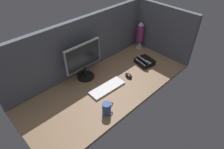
# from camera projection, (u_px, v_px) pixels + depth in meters

# --- Properties ---
(ground_plane) EXTENTS (1.80, 0.80, 0.03)m
(ground_plane) POSITION_uv_depth(u_px,v_px,m) (108.00, 85.00, 1.99)
(ground_plane) COLOR #8C6B4C
(cubicle_wall_back) EXTENTS (1.80, 0.05, 0.59)m
(cubicle_wall_back) POSITION_uv_depth(u_px,v_px,m) (83.00, 45.00, 2.00)
(cubicle_wall_back) COLOR #565B66
(cubicle_wall_back) RESTS_ON ground_plane
(cubicle_wall_side) EXTENTS (0.05, 0.80, 0.59)m
(cubicle_wall_side) POSITION_uv_depth(u_px,v_px,m) (162.00, 30.00, 2.27)
(cubicle_wall_side) COLOR #565B66
(cubicle_wall_side) RESTS_ON ground_plane
(monitor) EXTENTS (0.41, 0.18, 0.39)m
(monitor) POSITION_uv_depth(u_px,v_px,m) (84.00, 60.00, 1.93)
(monitor) COLOR black
(monitor) RESTS_ON ground_plane
(keyboard) EXTENTS (0.38, 0.15, 0.02)m
(keyboard) POSITION_uv_depth(u_px,v_px,m) (107.00, 88.00, 1.91)
(keyboard) COLOR silver
(keyboard) RESTS_ON ground_plane
(mouse) EXTENTS (0.07, 0.11, 0.03)m
(mouse) POSITION_uv_depth(u_px,v_px,m) (129.00, 76.00, 2.05)
(mouse) COLOR black
(mouse) RESTS_ON ground_plane
(mug_ceramic_blue) EXTENTS (0.11, 0.08, 0.11)m
(mug_ceramic_blue) POSITION_uv_depth(u_px,v_px,m) (107.00, 108.00, 1.64)
(mug_ceramic_blue) COLOR #38569E
(mug_ceramic_blue) RESTS_ON ground_plane
(lava_lamp) EXTENTS (0.11, 0.11, 0.35)m
(lava_lamp) POSITION_uv_depth(u_px,v_px,m) (140.00, 37.00, 2.46)
(lava_lamp) COLOR #A5A5AD
(lava_lamp) RESTS_ON ground_plane
(desk_phone) EXTENTS (0.20, 0.22, 0.09)m
(desk_phone) POSITION_uv_depth(u_px,v_px,m) (144.00, 61.00, 2.24)
(desk_phone) COLOR black
(desk_phone) RESTS_ON ground_plane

